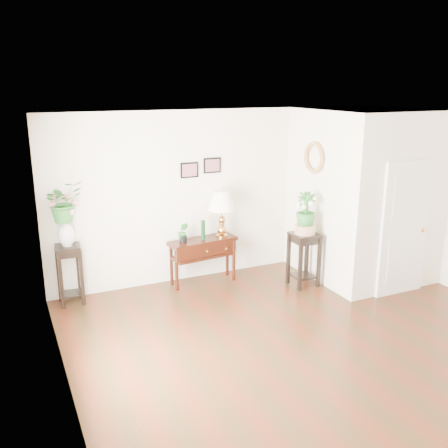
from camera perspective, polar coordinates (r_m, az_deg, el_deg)
floor at (r=6.66m, az=10.42°, el=-13.16°), size 6.00×5.50×0.02m
ceiling at (r=5.85m, az=11.80°, el=11.62°), size 6.00×5.50×0.02m
wall_back at (r=8.41m, az=0.17°, el=3.48°), size 6.00×0.02×2.80m
wall_left at (r=5.06m, az=-17.97°, el=-5.76°), size 0.02×5.50×2.80m
partition at (r=8.72m, az=15.59°, el=3.34°), size 1.80×1.95×2.80m
door at (r=8.09m, az=19.92°, el=-0.53°), size 0.90×0.05×2.10m
art_print_left at (r=8.06m, az=-3.98°, el=6.16°), size 0.30×0.02×0.25m
art_print_right at (r=8.20m, az=-1.36°, el=6.72°), size 0.30×0.02×0.25m
wall_ornament at (r=8.14m, az=10.23°, el=7.47°), size 0.07×0.51×0.51m
console_table at (r=8.23m, az=-2.43°, el=-4.24°), size 1.16×0.50×0.75m
table_lamp at (r=8.14m, az=-0.24°, el=0.90°), size 0.46×0.46×0.78m
green_vase at (r=8.06m, az=-2.40°, el=-0.59°), size 0.08×0.08×0.32m
potted_plant at (r=7.95m, az=-4.71°, el=-1.00°), size 0.21×0.19×0.30m
plant_stand_a at (r=7.78m, az=-17.20°, el=-5.56°), size 0.38×0.38×0.91m
porcelain_vase at (r=7.57m, az=-17.61°, el=-0.76°), size 0.26×0.26×0.41m
lily_arrangement at (r=7.46m, az=-17.91°, el=2.71°), size 0.67×0.63×0.59m
plant_stand_b at (r=8.20m, az=9.08°, el=-4.02°), size 0.43×0.43×0.88m
ceramic_bowl at (r=8.04m, az=9.24°, el=-0.53°), size 0.39×0.39×0.15m
narcissus at (r=7.96m, az=9.34°, el=1.65°), size 0.41×0.41×0.55m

